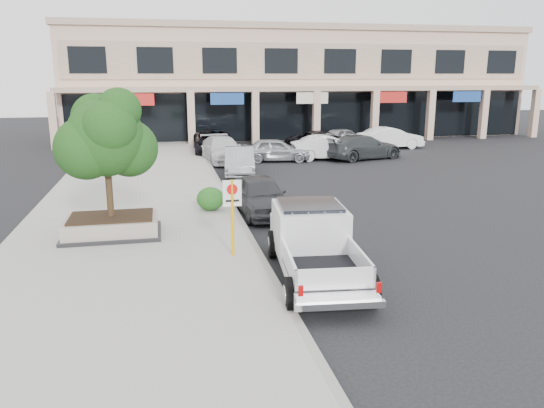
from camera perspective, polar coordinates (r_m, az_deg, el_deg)
The scene contains 19 objects.
ground at distance 16.01m, azimuth 4.52°, elevation -6.06°, with size 120.00×120.00×0.00m, color black.
sidewalk at distance 21.16m, azimuth -14.65°, elevation -1.32°, with size 8.00×52.00×0.15m, color gray.
curb at distance 21.31m, azimuth -4.00°, elevation -0.79°, with size 0.20×52.00×0.15m, color gray.
strip_mall at distance 49.91m, azimuth 2.56°, elevation 12.98°, with size 40.55×12.43×9.50m.
planter at distance 18.59m, azimuth -16.83°, elevation -2.26°, with size 3.20×2.20×0.68m.
planter_tree at distance 18.17m, azimuth -17.01°, elevation 6.83°, with size 2.90×2.55×4.00m.
no_parking_sign at distance 15.58m, azimuth -4.28°, elevation -0.34°, with size 0.55×0.09×2.30m.
hedge at distance 21.17m, azimuth -6.63°, elevation 0.56°, with size 1.10×0.99×0.94m, color #134313.
pickup_truck at distance 14.37m, azimuth 4.77°, elevation -4.49°, with size 2.19×5.91×1.86m, color white, non-canonical shape.
curb_car_a at distance 21.00m, azimuth -1.26°, elevation 0.95°, with size 1.80×4.47×1.52m, color #2C2D30.
curb_car_b at distance 29.48m, azimuth -3.52°, elevation 4.62°, with size 1.58×4.54×1.49m, color #979A9E.
curb_car_c at distance 34.01m, azimuth -5.37°, elevation 5.87°, with size 2.18×5.37×1.56m, color silver.
curb_car_d at distance 37.85m, azimuth -6.30°, elevation 6.71°, with size 2.72×5.90×1.64m, color black.
lot_car_a at distance 33.96m, azimuth 0.42°, elevation 5.86°, with size 1.77×4.40×1.50m, color #9EA1A6.
lot_car_b at distance 34.85m, azimuth 6.10°, elevation 6.06°, with size 1.68×4.80×1.58m, color silver.
lot_car_c at distance 35.40m, azimuth 9.74°, elevation 6.06°, with size 2.23×5.48×1.59m, color #303436.
lot_car_d at distance 38.56m, azimuth 5.47°, elevation 6.76°, with size 2.50×5.42×1.51m, color black.
lot_car_e at distance 42.01m, azimuth 7.71°, elevation 7.19°, with size 1.64×4.08×1.39m, color #9A9BA1.
lot_car_f at distance 40.92m, azimuth 12.62°, elevation 6.95°, with size 1.69×4.84×1.59m, color silver.
Camera 1 is at (-4.29, -14.44, 5.42)m, focal length 35.00 mm.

